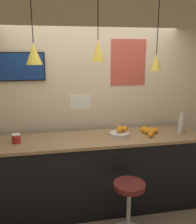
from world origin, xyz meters
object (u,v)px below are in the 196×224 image
at_px(spread_jar, 16,139).
at_px(fruit_bowl, 120,133).
at_px(bar_stool, 129,202).
at_px(mounted_tv, 16,67).
at_px(juice_bottle, 181,124).

bearing_deg(spread_jar, fruit_bowl, 0.23).
distance_m(bar_stool, mounted_tv, 2.25).
height_order(bar_stool, mounted_tv, mounted_tv).
bearing_deg(mounted_tv, juice_bottle, -10.66).
bearing_deg(fruit_bowl, mounted_tv, 162.79).
bearing_deg(fruit_bowl, juice_bottle, -0.34).
height_order(bar_stool, spread_jar, spread_jar).
distance_m(spread_jar, mounted_tv, 0.96).
height_order(fruit_bowl, spread_jar, fruit_bowl).
bearing_deg(fruit_bowl, bar_stool, -95.24).
height_order(fruit_bowl, juice_bottle, juice_bottle).
height_order(bar_stool, fruit_bowl, fruit_bowl).
xyz_separation_m(bar_stool, fruit_bowl, (0.06, 0.63, 0.65)).
xyz_separation_m(juice_bottle, mounted_tv, (-2.22, 0.42, 0.80)).
xyz_separation_m(bar_stool, mounted_tv, (-1.28, 1.04, 1.53)).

